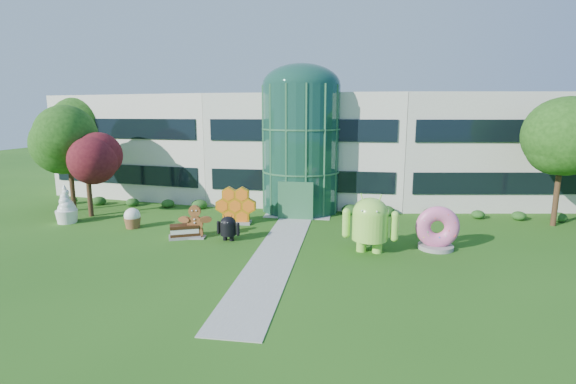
% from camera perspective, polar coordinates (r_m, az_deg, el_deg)
% --- Properties ---
extents(ground, '(140.00, 140.00, 0.00)m').
position_cam_1_polar(ground, '(22.41, -2.16, -9.39)').
color(ground, '#215114').
rests_on(ground, ground).
extents(building, '(46.00, 15.00, 9.30)m').
position_cam_1_polar(building, '(38.98, 2.88, 6.20)').
color(building, beige).
rests_on(building, ground).
extents(atrium, '(6.00, 6.00, 9.80)m').
position_cam_1_polar(atrium, '(33.02, 1.78, 5.84)').
color(atrium, '#194738').
rests_on(atrium, ground).
extents(walkway, '(2.40, 20.00, 0.04)m').
position_cam_1_polar(walkway, '(24.26, -1.25, -7.75)').
color(walkway, '#9E9E93').
rests_on(walkway, ground).
extents(tree_red, '(4.00, 4.00, 6.00)m').
position_cam_1_polar(tree_red, '(34.61, -25.68, 1.84)').
color(tree_red, '#3F0C14').
rests_on(tree_red, ground).
extents(trees_backdrop, '(52.00, 8.00, 8.40)m').
position_cam_1_polar(trees_backdrop, '(34.08, 1.99, 4.80)').
color(trees_backdrop, '#194010').
rests_on(trees_backdrop, ground).
extents(android_green, '(3.45, 2.50, 3.66)m').
position_cam_1_polar(android_green, '(23.72, 11.17, -3.83)').
color(android_green, '#91DD46').
rests_on(android_green, ground).
extents(android_black, '(1.71, 1.27, 1.79)m').
position_cam_1_polar(android_black, '(25.83, -8.19, -4.68)').
color(android_black, black).
rests_on(android_black, ground).
extents(donut, '(2.49, 1.23, 2.57)m').
position_cam_1_polar(donut, '(25.40, 19.68, -4.56)').
color(donut, '#D95290').
rests_on(donut, ground).
extents(gingerbread, '(2.41, 1.22, 2.13)m').
position_cam_1_polar(gingerbread, '(26.67, -12.59, -3.96)').
color(gingerbread, brown).
rests_on(gingerbread, ground).
extents(ice_cream_sandwich, '(2.16, 1.68, 0.86)m').
position_cam_1_polar(ice_cream_sandwich, '(27.01, -13.97, -5.23)').
color(ice_cream_sandwich, black).
rests_on(ice_cream_sandwich, ground).
extents(honeycomb, '(3.12, 1.34, 2.39)m').
position_cam_1_polar(honeycomb, '(29.61, -7.14, -2.07)').
color(honeycomb, orange).
rests_on(honeycomb, ground).
extents(froyo, '(1.62, 1.62, 2.75)m').
position_cam_1_polar(froyo, '(33.54, -28.11, -1.45)').
color(froyo, white).
rests_on(froyo, ground).
extents(cupcake, '(1.52, 1.52, 1.39)m').
position_cam_1_polar(cupcake, '(30.32, -20.51, -3.34)').
color(cupcake, white).
rests_on(cupcake, ground).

